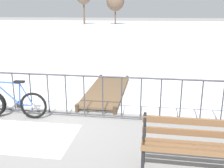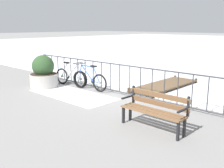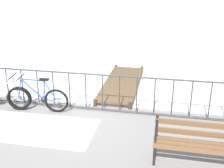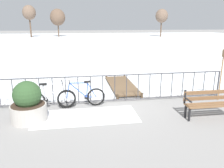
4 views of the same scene
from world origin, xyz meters
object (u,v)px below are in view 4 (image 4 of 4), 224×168
at_px(planter_with_shrub, 28,104).
at_px(bicycle_second, 51,99).
at_px(oar_upright, 221,72).
at_px(bicycle_near_railing, 82,97).
at_px(park_bench, 209,102).

bearing_deg(planter_with_shrub, bicycle_second, 56.11).
bearing_deg(oar_upright, bicycle_second, 178.90).
xyz_separation_m(bicycle_near_railing, park_bench, (3.98, -1.55, 0.14)).
xyz_separation_m(bicycle_second, park_bench, (5.03, -1.52, 0.14)).
bearing_deg(bicycle_second, oar_upright, -1.10).
height_order(bicycle_second, park_bench, bicycle_second).
bearing_deg(bicycle_near_railing, oar_upright, -1.68).
bearing_deg(planter_with_shrub, bicycle_near_railing, 29.12).
relative_size(bicycle_second, planter_with_shrub, 1.35).
bearing_deg(bicycle_second, planter_with_shrub, -123.89).
relative_size(bicycle_near_railing, bicycle_second, 1.00).
distance_m(planter_with_shrub, oar_upright, 7.00).
bearing_deg(bicycle_near_railing, planter_with_shrub, -150.88).
xyz_separation_m(bicycle_near_railing, planter_with_shrub, (-1.65, -0.92, 0.18)).
bearing_deg(bicycle_second, park_bench, -16.80).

